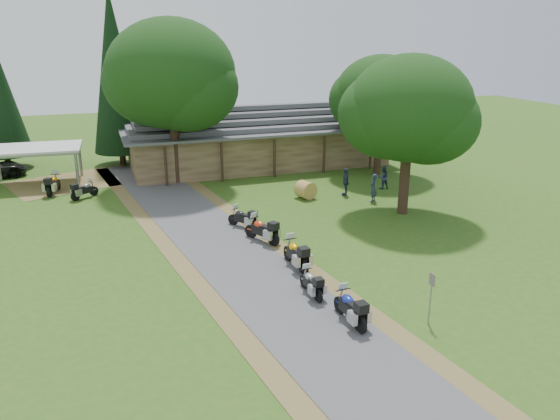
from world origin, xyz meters
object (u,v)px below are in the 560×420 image
object	(u,v)px
motorcycle_carport_b	(84,189)
motorcycle_row_a	(350,306)
carport	(37,166)
motorcycle_row_d	(262,229)
hay_bale	(306,190)
motorcycle_row_e	(243,217)
motorcycle_carport_a	(53,183)
motorcycle_row_b	(311,282)
motorcycle_row_c	(296,253)
lodge	(257,134)

from	to	relation	value
motorcycle_carport_b	motorcycle_row_a	bearing A→B (deg)	-101.61
carport	motorcycle_carport_b	world-z (taller)	carport
motorcycle_row_d	hay_bale	distance (m)	8.23
motorcycle_row_e	motorcycle_carport_a	bearing A→B (deg)	9.35
hay_bale	motorcycle_row_d	bearing A→B (deg)	-127.47
motorcycle_carport_a	motorcycle_row_a	bearing A→B (deg)	-137.66
carport	hay_bale	size ratio (longest dim) A/B	5.48
motorcycle_carport_a	hay_bale	size ratio (longest dim) A/B	1.87
motorcycle_row_b	motorcycle_carport_a	size ratio (longest dim) A/B	0.82
motorcycle_row_b	motorcycle_carport_a	world-z (taller)	motorcycle_carport_a
motorcycle_row_c	motorcycle_carport_b	distance (m)	17.43
motorcycle_row_a	motorcycle_row_d	xyz separation A→B (m)	(-0.64, 8.98, 0.04)
lodge	carport	world-z (taller)	lodge
motorcycle_row_d	motorcycle_carport_a	size ratio (longest dim) A/B	0.98
motorcycle_row_b	motorcycle_row_e	bearing A→B (deg)	0.43
lodge	motorcycle_row_d	world-z (taller)	lodge
carport	motorcycle_row_a	size ratio (longest dim) A/B	3.14
lodge	motorcycle_row_d	size ratio (longest dim) A/B	10.22
motorcycle_row_c	hay_bale	distance (m)	11.08
motorcycle_row_c	motorcycle_row_e	world-z (taller)	motorcycle_row_c
motorcycle_row_b	hay_bale	bearing A→B (deg)	-23.45
motorcycle_row_c	carport	bearing A→B (deg)	27.61
motorcycle_row_e	motorcycle_carport_a	size ratio (longest dim) A/B	0.85
motorcycle_row_c	motorcycle_row_e	size ratio (longest dim) A/B	1.18
lodge	motorcycle_carport_a	world-z (taller)	lodge
carport	motorcycle_row_b	distance (m)	25.37
motorcycle_row_e	hay_bale	size ratio (longest dim) A/B	1.59
motorcycle_row_d	motorcycle_carport_b	bearing A→B (deg)	9.80
carport	motorcycle_carport_a	world-z (taller)	carport
motorcycle_row_d	carport	bearing A→B (deg)	8.58
motorcycle_row_c	motorcycle_carport_b	size ratio (longest dim) A/B	1.17
motorcycle_row_b	motorcycle_row_c	world-z (taller)	motorcycle_row_c
motorcycle_row_b	motorcycle_row_c	size ratio (longest dim) A/B	0.82
motorcycle_row_a	hay_bale	size ratio (longest dim) A/B	1.75
motorcycle_carport_a	hay_bale	xyz separation A→B (m)	(15.62, -6.52, -0.16)
lodge	carport	xyz separation A→B (m)	(-16.59, -0.94, -1.10)
carport	hay_bale	world-z (taller)	carport
motorcycle_carport_b	carport	bearing A→B (deg)	86.98
hay_bale	motorcycle_row_a	bearing A→B (deg)	-105.73
carport	motorcycle_row_b	size ratio (longest dim) A/B	3.59
motorcycle_row_d	motorcycle_row_e	size ratio (longest dim) A/B	1.16
lodge	hay_bale	world-z (taller)	lodge
lodge	motorcycle_row_c	world-z (taller)	lodge
motorcycle_row_a	hay_bale	world-z (taller)	motorcycle_row_a
lodge	hay_bale	xyz separation A→B (m)	(0.16, -10.39, -1.88)
lodge	motorcycle_row_e	bearing A→B (deg)	-109.77
lodge	motorcycle_row_c	xyz separation A→B (m)	(-4.34, -20.51, -1.72)
carport	motorcycle_carport_b	xyz separation A→B (m)	(3.10, -4.74, -0.73)
motorcycle_carport_b	motorcycle_row_c	bearing A→B (deg)	-94.59
motorcycle_row_e	motorcycle_carport_b	xyz separation A→B (m)	(-8.27, 8.84, 0.00)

